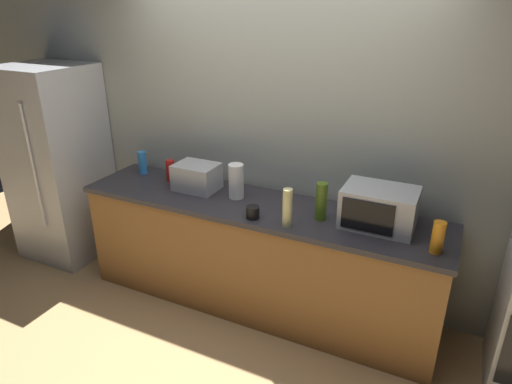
% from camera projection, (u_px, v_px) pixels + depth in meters
% --- Properties ---
extents(ground_plane, '(8.00, 8.00, 0.00)m').
position_uv_depth(ground_plane, '(233.00, 332.00, 3.37)').
color(ground_plane, tan).
extents(back_wall, '(6.40, 0.10, 2.70)m').
position_uv_depth(back_wall, '(279.00, 133.00, 3.50)').
color(back_wall, '#9EA399').
rests_on(back_wall, ground_plane).
extents(counter_run, '(2.84, 0.64, 0.90)m').
position_uv_depth(counter_run, '(256.00, 256.00, 3.52)').
color(counter_run, brown).
rests_on(counter_run, ground_plane).
extents(refrigerator, '(0.72, 0.73, 1.80)m').
position_uv_depth(refrigerator, '(58.00, 164.00, 4.16)').
color(refrigerator, '#B7BABF').
rests_on(refrigerator, ground_plane).
extents(microwave, '(0.48, 0.35, 0.27)m').
position_uv_depth(microwave, '(379.00, 208.00, 2.97)').
color(microwave, '#B7BABF').
rests_on(microwave, counter_run).
extents(toaster_oven, '(0.34, 0.26, 0.21)m').
position_uv_depth(toaster_oven, '(197.00, 177.00, 3.57)').
color(toaster_oven, '#B7BABF').
rests_on(toaster_oven, counter_run).
extents(paper_towel_roll, '(0.12, 0.12, 0.27)m').
position_uv_depth(paper_towel_roll, '(236.00, 181.00, 3.41)').
color(paper_towel_roll, white).
rests_on(paper_towel_roll, counter_run).
extents(bottle_vinegar, '(0.07, 0.07, 0.27)m').
position_uv_depth(bottle_vinegar, '(287.00, 208.00, 2.97)').
color(bottle_vinegar, beige).
rests_on(bottle_vinegar, counter_run).
extents(bottle_olive_oil, '(0.08, 0.08, 0.27)m').
position_uv_depth(bottle_olive_oil, '(321.00, 201.00, 3.07)').
color(bottle_olive_oil, '#4C6B19').
rests_on(bottle_olive_oil, counter_run).
extents(bottle_hot_sauce, '(0.07, 0.07, 0.18)m').
position_uv_depth(bottle_hot_sauce, '(171.00, 171.00, 3.75)').
color(bottle_hot_sauce, red).
rests_on(bottle_hot_sauce, counter_run).
extents(bottle_spray_cleaner, '(0.07, 0.07, 0.20)m').
position_uv_depth(bottle_spray_cleaner, '(143.00, 163.00, 3.90)').
color(bottle_spray_cleaner, '#338CE5').
rests_on(bottle_spray_cleaner, counter_run).
extents(bottle_dish_soap, '(0.08, 0.08, 0.20)m').
position_uv_depth(bottle_dish_soap, '(438.00, 237.00, 2.67)').
color(bottle_dish_soap, orange).
rests_on(bottle_dish_soap, counter_run).
extents(mug_black, '(0.09, 0.09, 0.09)m').
position_uv_depth(mug_black, '(253.00, 212.00, 3.12)').
color(mug_black, black).
rests_on(mug_black, counter_run).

